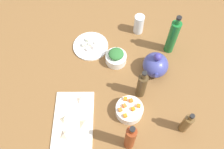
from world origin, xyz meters
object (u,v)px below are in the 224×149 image
bottle_1 (186,123)px  bottle_3 (130,138)px  teapot (156,65)px  bottle_2 (142,85)px  bowl_carrots (129,110)px  plate_tofu (91,46)px  bowl_greens (116,58)px  cutting_board (73,122)px  bottle_0 (173,37)px  drinking_glass_0 (139,24)px

bottle_1 → bottle_3: (10.51, -27.76, 3.55)cm
teapot → bottle_2: 18.09cm
bowl_carrots → bottle_2: bearing=154.1°
plate_tofu → bottle_3: (59.83, 26.96, 10.96)cm
bowl_greens → teapot: bearing=77.7°
cutting_board → bowl_carrots: bowl_carrots is taller
bottle_0 → bottle_2: size_ratio=1.24×
bowl_carrots → drinking_glass_0: 58.11cm
plate_tofu → bowl_greens: bowl_greens is taller
plate_tofu → bottle_3: bottle_3 is taller
drinking_glass_0 → bowl_carrots: bearing=-3.4°
bowl_greens → bottle_1: (39.52, 37.81, 5.12)cm
plate_tofu → bottle_0: size_ratio=0.77×
plate_tofu → bottle_1: bottle_1 is taller
bottle_3 → teapot: bearing=163.6°
drinking_glass_0 → bottle_1: bearing=21.1°
bottle_1 → bottle_2: 29.34cm
cutting_board → bowl_carrots: (-8.33, 29.35, 2.47)cm
plate_tofu → drinking_glass_0: size_ratio=1.67×
cutting_board → plate_tofu: plate_tofu is taller
teapot → bottle_0: (-16.57, 9.26, 5.98)cm
bottle_2 → bottle_3: bearing=-10.0°
plate_tofu → bottle_3: bearing=24.3°
bowl_greens → bottle_0: bearing=109.5°
bottle_1 → bottle_3: bearing=-69.3°
plate_tofu → bottle_2: 45.38cm
cutting_board → bottle_1: bearing=91.6°
bowl_greens → teapot: size_ratio=0.74×
bottle_3 → bowl_greens: bearing=-168.6°
teapot → bottle_0: bottle_0 is taller
bottle_1 → drinking_glass_0: size_ratio=1.41×
bottle_1 → bottle_2: bottle_2 is taller
bottle_2 → bottle_3: 29.60cm
plate_tofu → bottle_1: size_ratio=1.18×
cutting_board → plate_tofu: size_ratio=1.59×
bottle_3 → bottle_0: bearing=159.9°
bottle_3 → plate_tofu: bearing=-155.7°
bowl_greens → teapot: 24.12cm
bowl_carrots → teapot: teapot is taller
bowl_carrots → cutting_board: bearing=-74.2°
bowl_greens → bowl_carrots: bearing=16.1°
plate_tofu → teapot: (14.87, 40.19, 6.02)cm
bowl_carrots → bottle_1: (6.75, 28.37, 5.04)cm
bowl_carrots → bottle_0: bearing=152.4°
cutting_board → bottle_0: (-52.59, 52.44, 12.10)cm
plate_tofu → bottle_0: bottle_0 is taller
bowl_greens → bottle_2: bottle_2 is taller
plate_tofu → drinking_glass_0: drinking_glass_0 is taller
bottle_0 → bowl_greens: bearing=-70.5°
cutting_board → bowl_carrots: bearing=105.8°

